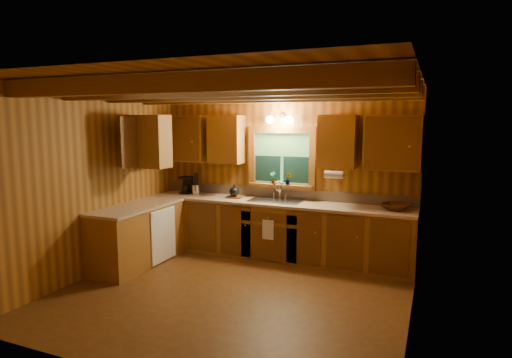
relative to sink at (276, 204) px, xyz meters
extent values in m
plane|color=#5B3716|center=(0.00, -1.60, -0.86)|extent=(4.20, 4.20, 0.00)
plane|color=brown|center=(0.00, -1.60, 1.74)|extent=(4.20, 4.20, 0.00)
plane|color=brown|center=(0.00, 0.30, 0.44)|extent=(4.20, 0.00, 4.20)
plane|color=brown|center=(0.00, -3.50, 0.44)|extent=(4.20, 0.00, 4.20)
plane|color=brown|center=(-2.10, -1.60, 0.44)|extent=(0.00, 3.80, 3.80)
plane|color=brown|center=(2.10, -1.60, 0.44)|extent=(0.00, 3.80, 3.80)
cube|color=brown|center=(0.00, -2.80, 1.63)|extent=(4.20, 0.14, 0.18)
cube|color=brown|center=(0.00, -2.00, 1.63)|extent=(4.20, 0.14, 0.18)
cube|color=brown|center=(0.00, -1.20, 1.63)|extent=(4.20, 0.14, 0.18)
cube|color=brown|center=(0.00, -0.40, 1.63)|extent=(4.20, 0.14, 0.18)
cube|color=brown|center=(0.00, -0.01, -0.43)|extent=(4.20, 0.62, 0.86)
cube|color=brown|center=(-1.79, -1.12, -0.43)|extent=(0.62, 1.60, 0.86)
cube|color=tan|center=(0.00, -0.01, 0.02)|extent=(4.20, 0.66, 0.04)
cube|color=tan|center=(-1.78, -1.12, 0.02)|extent=(0.64, 1.60, 0.04)
cube|color=tan|center=(0.00, 0.28, 0.12)|extent=(4.20, 0.02, 0.16)
cube|color=white|center=(-1.47, -0.92, -0.43)|extent=(0.02, 0.60, 0.80)
cube|color=brown|center=(-1.70, 0.13, 0.98)|extent=(0.78, 0.34, 0.78)
cube|color=brown|center=(-0.92, 0.13, 0.98)|extent=(0.55, 0.34, 0.78)
cube|color=brown|center=(0.92, 0.13, 0.98)|extent=(0.55, 0.34, 0.78)
cube|color=brown|center=(1.70, 0.13, 0.98)|extent=(0.78, 0.34, 0.78)
cube|color=brown|center=(-1.93, -0.92, 0.98)|extent=(0.34, 1.10, 0.78)
cube|color=brown|center=(0.00, 0.26, 1.14)|extent=(1.12, 0.08, 0.10)
cube|color=brown|center=(0.00, 0.26, 0.24)|extent=(1.12, 0.08, 0.10)
cube|color=brown|center=(-0.51, 0.26, 0.69)|extent=(0.10, 0.08, 0.80)
cube|color=brown|center=(0.51, 0.26, 0.69)|extent=(0.10, 0.08, 0.80)
cube|color=#3F7731|center=(0.00, 0.29, 0.69)|extent=(0.92, 0.01, 0.80)
cube|color=#0F2D2A|center=(-0.24, 0.27, 0.52)|extent=(0.42, 0.02, 0.42)
cube|color=#0F2D2A|center=(0.24, 0.27, 0.52)|extent=(0.42, 0.02, 0.42)
cylinder|color=black|center=(0.00, 0.27, 0.71)|extent=(0.92, 0.01, 0.01)
cube|color=brown|center=(0.00, 0.22, 0.26)|extent=(1.06, 0.14, 0.04)
cylinder|color=black|center=(0.00, 0.26, 1.37)|extent=(0.08, 0.03, 0.08)
cylinder|color=black|center=(-0.10, 0.20, 1.37)|extent=(0.09, 0.17, 0.08)
cylinder|color=black|center=(0.10, 0.20, 1.37)|extent=(0.09, 0.17, 0.08)
sphere|color=#FFE0A5|center=(-0.16, 0.14, 1.30)|extent=(0.13, 0.13, 0.13)
sphere|color=#FFE0A5|center=(0.16, 0.14, 1.30)|extent=(0.13, 0.13, 0.13)
cylinder|color=white|center=(0.92, -0.07, 0.51)|extent=(0.27, 0.11, 0.11)
cube|color=white|center=(0.00, -0.34, -0.34)|extent=(0.18, 0.01, 0.30)
cube|color=silver|center=(0.00, 0.00, 0.05)|extent=(0.82, 0.48, 0.02)
cube|color=#262628|center=(-0.19, 0.00, -0.02)|extent=(0.34, 0.40, 0.14)
cube|color=#262628|center=(0.19, 0.00, -0.02)|extent=(0.34, 0.40, 0.14)
cylinder|color=silver|center=(0.00, 0.18, 0.15)|extent=(0.04, 0.04, 0.22)
torus|color=silver|center=(0.00, 0.12, 0.26)|extent=(0.16, 0.02, 0.16)
cube|color=black|center=(-1.66, 0.05, 0.06)|extent=(0.17, 0.20, 0.03)
cube|color=black|center=(-1.66, 0.12, 0.20)|extent=(0.17, 0.07, 0.28)
cube|color=black|center=(-1.66, 0.03, 0.32)|extent=(0.17, 0.18, 0.04)
cylinder|color=black|center=(-1.66, 0.02, 0.14)|extent=(0.10, 0.10, 0.12)
cylinder|color=silver|center=(-1.46, 0.03, 0.13)|extent=(0.13, 0.13, 0.17)
cylinder|color=black|center=(-1.48, 0.02, 0.30)|extent=(0.03, 0.04, 0.24)
cylinder|color=black|center=(-1.46, 0.03, 0.30)|extent=(0.01, 0.01, 0.24)
cylinder|color=black|center=(-1.45, 0.04, 0.30)|extent=(0.03, 0.04, 0.24)
cylinder|color=black|center=(-1.43, 0.05, 0.30)|extent=(0.05, 0.06, 0.24)
cube|color=brown|center=(-0.73, 0.00, 0.06)|extent=(0.28, 0.22, 0.02)
sphere|color=black|center=(-0.73, 0.00, 0.14)|extent=(0.16, 0.16, 0.16)
cylinder|color=black|center=(-0.73, 0.00, 0.24)|extent=(0.03, 0.03, 0.04)
imported|color=#48230C|center=(1.78, 0.02, 0.09)|extent=(0.47, 0.47, 0.09)
imported|color=brown|center=(-0.13, 0.20, 0.38)|extent=(0.11, 0.09, 0.20)
imported|color=brown|center=(0.14, 0.18, 0.38)|extent=(0.12, 0.10, 0.19)
camera|label=1|loc=(2.26, -6.19, 1.30)|focal=30.08mm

